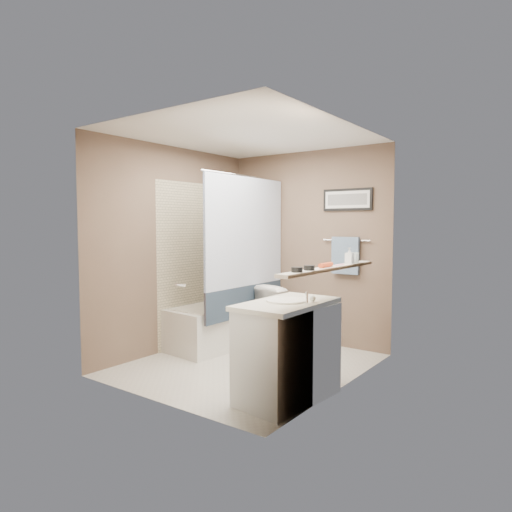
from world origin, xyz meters
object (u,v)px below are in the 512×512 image
Objects in this scene: candle_bowl_far at (309,268)px; glass_jar at (355,258)px; bathtub at (224,324)px; toilet at (288,315)px; vanity at (288,353)px; candle_bowl_near at (297,270)px; hair_brush_front at (326,265)px; soap_bottle at (350,256)px.

glass_jar is (0.00, 0.90, 0.03)m from candle_bowl_far.
bathtub is 1.97× the size of toilet.
toilet is at bearing 127.18° from vanity.
toilet is at bearing 153.58° from glass_jar.
candle_bowl_near is 1.09m from glass_jar.
vanity is 10.00× the size of candle_bowl_near.
candle_bowl_near is 1.00× the size of candle_bowl_far.
candle_bowl_far is at bearing -90.00° from hair_brush_front.
vanity is at bearing -102.96° from soap_bottle.
vanity is 10.00× the size of candle_bowl_far.
candle_bowl_near is (0.19, -0.17, 0.73)m from vanity.
candle_bowl_far is at bearing -24.99° from bathtub.
hair_brush_front is at bearing -17.43° from bathtub.
toilet is at bearing 35.78° from bathtub.
candle_bowl_near is 0.97m from soap_bottle.
candle_bowl_far is at bearing -90.00° from soap_bottle.
vanity is 1.14m from soap_bottle.
hair_brush_front is 0.49m from soap_bottle.
vanity is at bearing 137.50° from toilet.
soap_bottle reaches higher than glass_jar.
candle_bowl_near reaches higher than toilet.
glass_jar reaches higher than toilet.
vanity is at bearing 138.08° from candle_bowl_near.
glass_jar is 0.12m from soap_bottle.
candle_bowl_far is (0.00, 0.19, 0.00)m from candle_bowl_near.
bathtub is 9.82× the size of soap_bottle.
vanity is 0.78m from candle_bowl_near.
soap_bottle reaches higher than candle_bowl_near.
toilet is 1.96m from candle_bowl_far.
bathtub is 2.24m from candle_bowl_far.
soap_bottle is (0.00, 0.97, 0.06)m from candle_bowl_near.
glass_jar is (0.00, 0.60, 0.03)m from hair_brush_front.
soap_bottle is (0.00, 0.78, 0.06)m from candle_bowl_far.
glass_jar is at bearing 169.23° from toilet.
toilet is 8.45× the size of candle_bowl_far.
candle_bowl_near is at bearing 139.52° from toilet.
vanity is (0.91, -1.47, 0.02)m from toilet.
bathtub is 2.13m from hair_brush_front.
toilet is 8.45× the size of candle_bowl_near.
soap_bottle reaches higher than vanity.
bathtub is 16.67× the size of candle_bowl_far.
candle_bowl_far reaches higher than bathtub.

